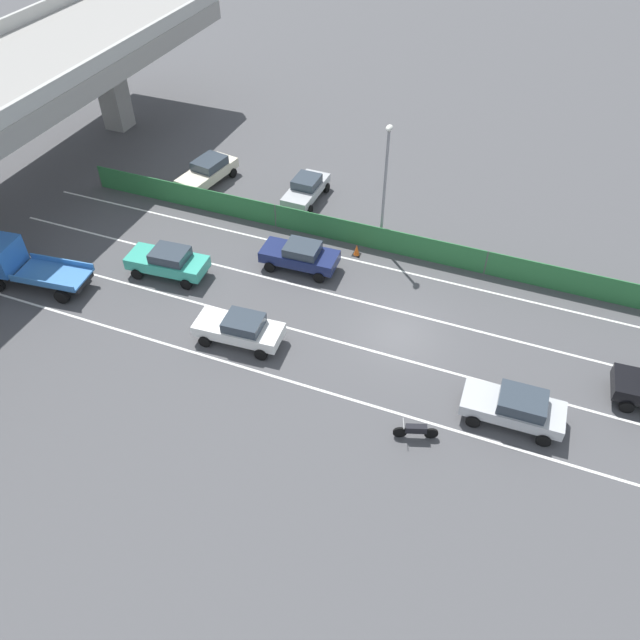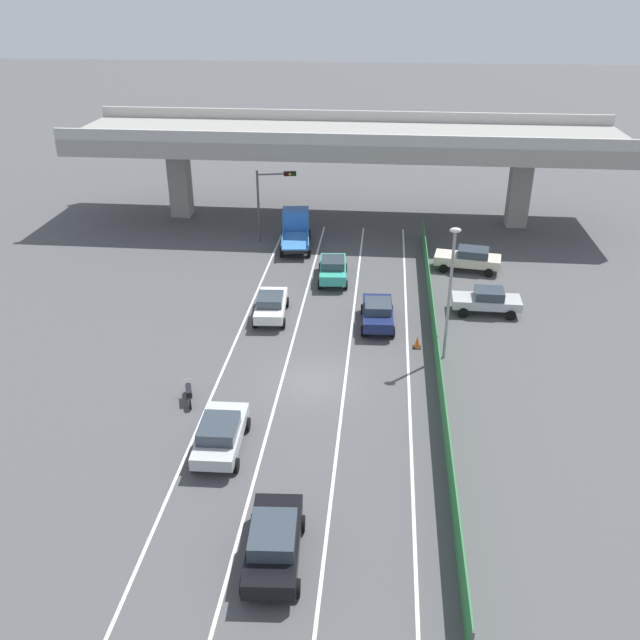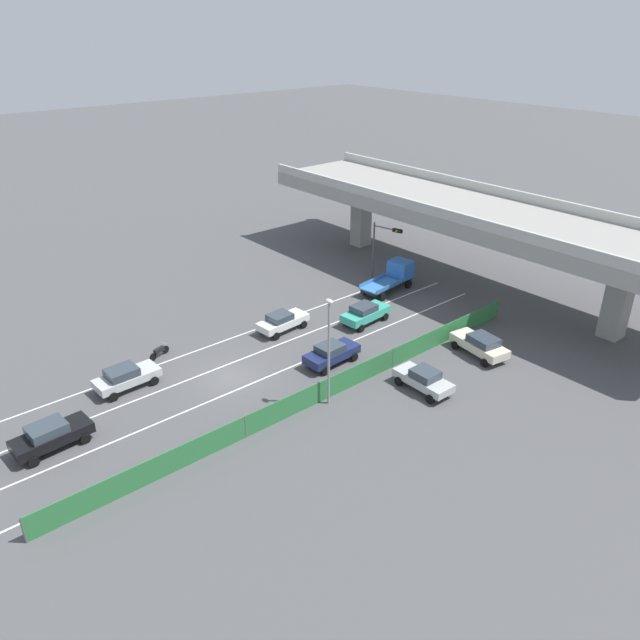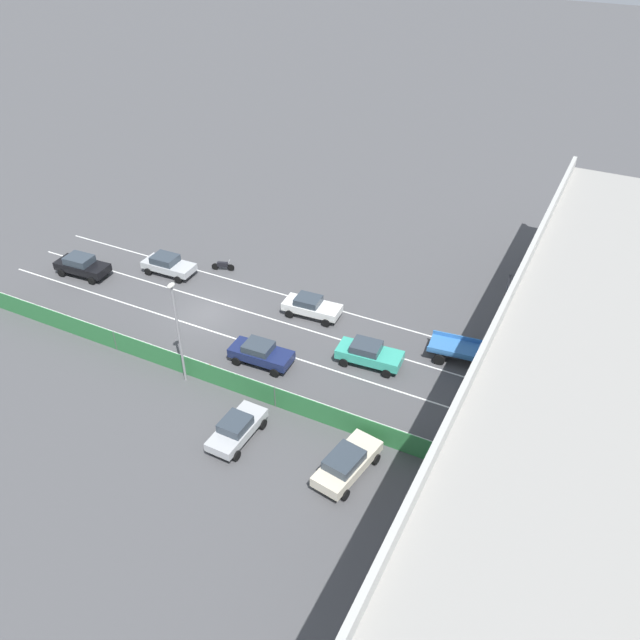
{
  "view_description": "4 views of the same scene",
  "coord_description": "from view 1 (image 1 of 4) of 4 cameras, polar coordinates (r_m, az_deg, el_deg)",
  "views": [
    {
      "loc": [
        -22.83,
        -4.63,
        22.26
      ],
      "look_at": [
        -1.56,
        3.72,
        1.04
      ],
      "focal_mm": 35.27,
      "sensor_mm": 36.0,
      "label": 1
    },
    {
      "loc": [
        3.28,
        -30.33,
        18.94
      ],
      "look_at": [
        -0.12,
        4.93,
        1.12
      ],
      "focal_mm": 38.35,
      "sensor_mm": 36.0,
      "label": 2
    },
    {
      "loc": [
        32.57,
        -19.38,
        23.06
      ],
      "look_at": [
        -0.07,
        8.46,
        1.82
      ],
      "focal_mm": 34.47,
      "sensor_mm": 36.0,
      "label": 3
    },
    {
      "loc": [
        32.28,
        25.97,
        28.36
      ],
      "look_at": [
        -1.74,
        8.82,
        1.15
      ],
      "focal_mm": 36.46,
      "sensor_mm": 36.0,
      "label": 4
    }
  ],
  "objects": [
    {
      "name": "motorcycle",
      "position": [
        27.65,
        8.69,
        -9.88
      ],
      "size": [
        0.84,
        1.88,
        0.93
      ],
      "color": "black",
      "rests_on": "ground"
    },
    {
      "name": "ground_plane",
      "position": [
        32.22,
        7.19,
        -1.25
      ],
      "size": [
        300.0,
        300.0,
        0.0
      ],
      "primitive_type": "plane",
      "color": "#4C4C4F"
    },
    {
      "name": "parked_sedan_cream",
      "position": [
        43.98,
        -10.14,
        13.17
      ],
      "size": [
        4.86,
        2.63,
        1.68
      ],
      "color": "beige",
      "rests_on": "ground"
    },
    {
      "name": "traffic_cone",
      "position": [
        36.9,
        3.34,
        6.34
      ],
      "size": [
        0.47,
        0.47,
        0.72
      ],
      "color": "orange",
      "rests_on": "ground"
    },
    {
      "name": "car_taxi_teal",
      "position": [
        36.05,
        -13.62,
        5.21
      ],
      "size": [
        2.28,
        4.58,
        1.68
      ],
      "color": "teal",
      "rests_on": "ground"
    },
    {
      "name": "lane_line_mid_left",
      "position": [
        31.74,
        0.54,
        -1.65
      ],
      "size": [
        0.14,
        42.72,
        0.01
      ],
      "primitive_type": "cube",
      "color": "silver",
      "rests_on": "ground"
    },
    {
      "name": "parked_wagon_silver",
      "position": [
        41.53,
        -1.27,
        11.86
      ],
      "size": [
        4.26,
        2.03,
        1.59
      ],
      "color": "#B2B5B7",
      "rests_on": "ground"
    },
    {
      "name": "flatbed_truck_blue",
      "position": [
        38.07,
        -25.74,
        4.67
      ],
      "size": [
        2.85,
        5.98,
        2.48
      ],
      "color": "black",
      "rests_on": "ground"
    },
    {
      "name": "car_hatchback_white",
      "position": [
        31.25,
        -7.28,
        -0.75
      ],
      "size": [
        2.19,
        4.48,
        1.58
      ],
      "color": "silver",
      "rests_on": "ground"
    },
    {
      "name": "lane_line_left_edge",
      "position": [
        29.63,
        -1.78,
        -5.85
      ],
      "size": [
        0.14,
        42.72,
        0.01
      ],
      "primitive_type": "cube",
      "color": "silver",
      "rests_on": "ground"
    },
    {
      "name": "car_sedan_navy",
      "position": [
        35.55,
        -1.81,
        5.91
      ],
      "size": [
        2.14,
        4.41,
        1.61
      ],
      "color": "navy",
      "rests_on": "ground"
    },
    {
      "name": "lane_line_mid_right",
      "position": [
        34.04,
        2.55,
        2.0
      ],
      "size": [
        0.14,
        42.72,
        0.01
      ],
      "primitive_type": "cube",
      "color": "silver",
      "rests_on": "ground"
    },
    {
      "name": "green_fence",
      "position": [
        37.21,
        5.09,
        7.42
      ],
      "size": [
        0.1,
        38.82,
        1.55
      ],
      "color": "#2D753D",
      "rests_on": "ground"
    },
    {
      "name": "street_lamp",
      "position": [
        35.52,
        5.96,
        12.76
      ],
      "size": [
        0.6,
        0.36,
        7.58
      ],
      "color": "gray",
      "rests_on": "ground"
    },
    {
      "name": "car_sedan_silver",
      "position": [
        28.86,
        17.29,
        -7.53
      ],
      "size": [
        2.16,
        4.47,
        1.62
      ],
      "color": "#B7BABC",
      "rests_on": "ground"
    },
    {
      "name": "lane_line_right_edge",
      "position": [
        36.51,
        4.3,
        5.17
      ],
      "size": [
        0.14,
        42.72,
        0.01
      ],
      "primitive_type": "cube",
      "color": "silver",
      "rests_on": "ground"
    }
  ]
}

